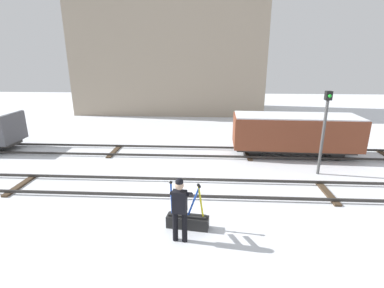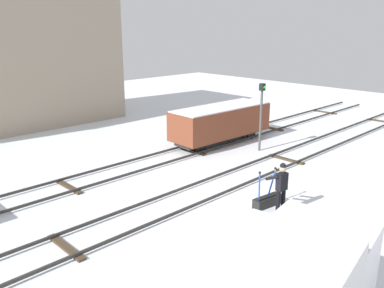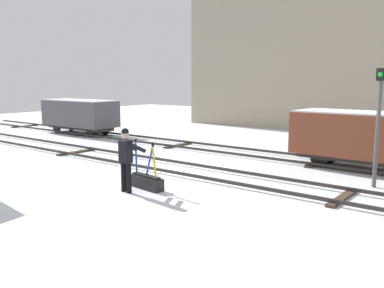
# 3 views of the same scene
# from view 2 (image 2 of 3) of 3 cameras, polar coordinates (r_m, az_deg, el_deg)

# --- Properties ---
(ground_plane) EXTENTS (60.00, 60.00, 0.00)m
(ground_plane) POSITION_cam_2_polar(r_m,az_deg,el_deg) (16.09, 1.59, -6.97)
(ground_plane) COLOR silver
(track_main_line) EXTENTS (44.00, 1.94, 0.18)m
(track_main_line) POSITION_cam_2_polar(r_m,az_deg,el_deg) (16.04, 1.59, -6.60)
(track_main_line) COLOR #2D2B28
(track_main_line) RESTS_ON ground_plane
(track_siding_near) EXTENTS (44.00, 1.94, 0.18)m
(track_siding_near) POSITION_cam_2_polar(r_m,az_deg,el_deg) (19.06, -7.66, -2.96)
(track_siding_near) COLOR #2D2B28
(track_siding_near) RESTS_ON ground_plane
(switch_lever_frame) EXTENTS (1.28, 0.52, 1.45)m
(switch_lever_frame) POSITION_cam_2_polar(r_m,az_deg,el_deg) (15.19, 10.63, -7.71)
(switch_lever_frame) COLOR black
(switch_lever_frame) RESTS_ON ground_plane
(rail_worker) EXTENTS (0.60, 0.73, 1.87)m
(rail_worker) POSITION_cam_2_polar(r_m,az_deg,el_deg) (14.44, 12.44, -5.60)
(rail_worker) COLOR black
(rail_worker) RESTS_ON ground_plane
(signal_post) EXTENTS (0.24, 0.32, 3.55)m
(signal_post) POSITION_cam_2_polar(r_m,az_deg,el_deg) (21.17, 9.73, 4.77)
(signal_post) COLOR #4C4C4C
(signal_post) RESTS_ON ground_plane
(freight_car_back_track) EXTENTS (6.15, 2.25, 2.09)m
(freight_car_back_track) POSITION_cam_2_polar(r_m,az_deg,el_deg) (22.52, 4.10, 3.14)
(freight_car_back_track) COLOR #2D2B28
(freight_car_back_track) RESTS_ON ground_plane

